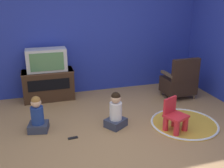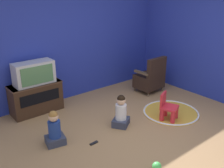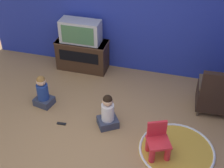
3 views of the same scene
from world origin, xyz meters
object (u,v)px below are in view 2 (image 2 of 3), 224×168
television (34,73)px  yellow_kid_chair (168,109)px  tv_cabinet (36,97)px  black_armchair (150,78)px  child_watching_center (121,113)px  remote_control (94,143)px  toy_ball (157,166)px  child_watching_left (55,130)px

television → yellow_kid_chair: 2.67m
tv_cabinet → black_armchair: (2.59, -0.69, 0.02)m
child_watching_center → remote_control: size_ratio=3.97×
black_armchair → toy_ball: (-2.07, -2.08, -0.28)m
child_watching_center → remote_control: 0.80m
yellow_kid_chair → child_watching_left: (-2.07, 0.61, 0.04)m
television → yellow_kid_chair: bearing=-45.8°
child_watching_center → toy_ball: size_ratio=4.62×
child_watching_left → toy_ball: 1.69m
yellow_kid_chair → child_watching_left: size_ratio=0.90×
tv_cabinet → child_watching_center: tv_cabinet is taller
child_watching_left → toy_ball: bearing=-50.5°
black_armchair → toy_ball: bearing=42.7°
television → remote_control: television is taller
tv_cabinet → child_watching_left: tv_cabinet is taller
yellow_kid_chair → toy_ball: yellow_kid_chair is taller
yellow_kid_chair → child_watching_left: child_watching_left is taller
child_watching_center → remote_control: child_watching_center is taller
toy_ball → television: bearing=100.8°
child_watching_center → black_armchair: bearing=-6.4°
tv_cabinet → child_watching_center: size_ratio=1.68×
black_armchair → child_watching_left: size_ratio=1.47×
yellow_kid_chair → toy_ball: (-1.29, -0.88, -0.15)m
black_armchair → remote_control: 2.59m
black_armchair → remote_control: black_armchair is taller
child_watching_center → toy_ball: (-0.43, -1.27, -0.20)m
black_armchair → remote_control: (-2.37, -0.99, -0.33)m
child_watching_left → child_watching_center: 1.24m
remote_control → television: bearing=94.3°
yellow_kid_chair → remote_control: yellow_kid_chair is taller
black_armchair → child_watching_center: size_ratio=1.44×
toy_ball → child_watching_center: bearing=71.1°
child_watching_center → television: bearing=90.1°
television → black_armchair: television is taller
tv_cabinet → child_watching_left: bearing=-101.4°
television → yellow_kid_chair: television is taller
yellow_kid_chair → tv_cabinet: bearing=110.0°
television → child_watching_left: (-0.26, -1.26, -0.58)m
child_watching_left → remote_control: child_watching_left is taller
tv_cabinet → toy_ball: tv_cabinet is taller
remote_control → tv_cabinet: bearing=94.2°
tv_cabinet → remote_control: size_ratio=6.68×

